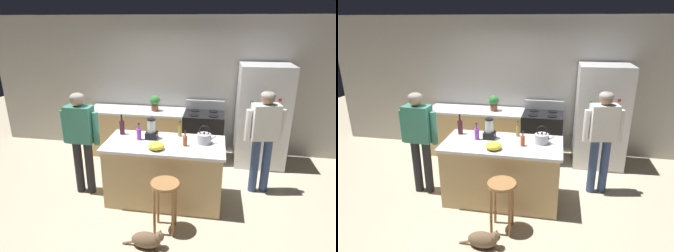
{
  "view_description": "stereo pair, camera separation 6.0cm",
  "coord_description": "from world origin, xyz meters",
  "views": [
    {
      "loc": [
        0.67,
        -3.78,
        2.57
      ],
      "look_at": [
        0.0,
        0.3,
        1.08
      ],
      "focal_mm": 31.06,
      "sensor_mm": 36.0,
      "label": 1
    },
    {
      "loc": [
        0.73,
        -3.77,
        2.57
      ],
      "look_at": [
        0.0,
        0.3,
        1.08
      ],
      "focal_mm": 31.06,
      "sensor_mm": 36.0,
      "label": 2
    }
  ],
  "objects": [
    {
      "name": "ground_plane",
      "position": [
        0.0,
        0.0,
        0.0
      ],
      "size": [
        14.0,
        14.0,
        0.0
      ],
      "primitive_type": "plane",
      "color": "beige"
    },
    {
      "name": "back_wall",
      "position": [
        0.0,
        1.95,
        1.35
      ],
      "size": [
        8.0,
        0.1,
        2.7
      ],
      "primitive_type": "cube",
      "color": "#BCB7AD",
      "rests_on": "ground_plane"
    },
    {
      "name": "kitchen_island",
      "position": [
        0.0,
        0.0,
        0.47
      ],
      "size": [
        1.72,
        0.84,
        0.93
      ],
      "color": "tan",
      "rests_on": "ground_plane"
    },
    {
      "name": "back_counter_run",
      "position": [
        -0.8,
        1.55,
        0.47
      ],
      "size": [
        2.0,
        0.64,
        0.93
      ],
      "color": "tan",
      "rests_on": "ground_plane"
    },
    {
      "name": "refrigerator",
      "position": [
        1.54,
        1.5,
        0.94
      ],
      "size": [
        0.9,
        0.73,
        1.88
      ],
      "color": "silver",
      "rests_on": "ground_plane"
    },
    {
      "name": "stove_range",
      "position": [
        0.49,
        1.52,
        0.48
      ],
      "size": [
        0.76,
        0.65,
        1.11
      ],
      "color": "black",
      "rests_on": "ground_plane"
    },
    {
      "name": "person_by_island_left",
      "position": [
        -1.28,
        -0.0,
        0.98
      ],
      "size": [
        0.59,
        0.23,
        1.62
      ],
      "color": "#26262B",
      "rests_on": "ground_plane"
    },
    {
      "name": "person_by_sink_right",
      "position": [
        1.43,
        0.47,
        1.0
      ],
      "size": [
        0.6,
        0.29,
        1.64
      ],
      "color": "#384C7A",
      "rests_on": "ground_plane"
    },
    {
      "name": "bar_stool",
      "position": [
        0.13,
        -0.69,
        0.54
      ],
      "size": [
        0.36,
        0.36,
        0.7
      ],
      "color": "#9E6B3D",
      "rests_on": "ground_plane"
    },
    {
      "name": "cat",
      "position": [
        -0.03,
        -1.04,
        0.11
      ],
      "size": [
        0.52,
        0.18,
        0.26
      ],
      "color": "brown",
      "rests_on": "ground_plane"
    },
    {
      "name": "potted_plant",
      "position": [
        -0.47,
        1.55,
        1.11
      ],
      "size": [
        0.2,
        0.2,
        0.3
      ],
      "color": "brown",
      "rests_on": "back_counter_run"
    },
    {
      "name": "blender_appliance",
      "position": [
        -0.22,
        0.14,
        1.06
      ],
      "size": [
        0.17,
        0.17,
        0.31
      ],
      "color": "black",
      "rests_on": "kitchen_island"
    },
    {
      "name": "bottle_cooking_sauce",
      "position": [
        0.3,
        -0.06,
        1.01
      ],
      "size": [
        0.06,
        0.06,
        0.22
      ],
      "color": "#B24C26",
      "rests_on": "kitchen_island"
    },
    {
      "name": "bottle_wine",
      "position": [
        -0.7,
        0.23,
        1.05
      ],
      "size": [
        0.08,
        0.08,
        0.32
      ],
      "color": "#471923",
      "rests_on": "kitchen_island"
    },
    {
      "name": "bottle_vinegar",
      "position": [
        0.18,
        0.3,
        1.02
      ],
      "size": [
        0.06,
        0.06,
        0.24
      ],
      "color": "olive",
      "rests_on": "kitchen_island"
    },
    {
      "name": "bottle_soda",
      "position": [
        -0.39,
        0.06,
        1.03
      ],
      "size": [
        0.07,
        0.07,
        0.26
      ],
      "color": "purple",
      "rests_on": "kitchen_island"
    },
    {
      "name": "mixing_bowl",
      "position": [
        -0.07,
        -0.24,
        0.98
      ],
      "size": [
        0.22,
        0.22,
        0.1
      ],
      "primitive_type": "ellipsoid",
      "color": "yellow",
      "rests_on": "kitchen_island"
    },
    {
      "name": "tea_kettle",
      "position": [
        0.56,
        0.08,
        1.01
      ],
      "size": [
        0.28,
        0.2,
        0.27
      ],
      "color": "#B7BABF",
      "rests_on": "kitchen_island"
    }
  ]
}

